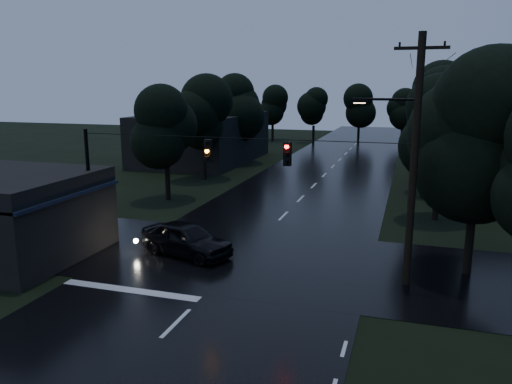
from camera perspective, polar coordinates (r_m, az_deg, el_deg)
The scene contains 16 objects.
main_road at distance 40.76m, azimuth 6.62°, elevation 0.70°, with size 12.00×120.00×0.02m, color black.
cross_street at distance 23.91m, azimuth -1.62°, elevation -7.52°, with size 60.00×9.00×0.02m, color black.
building_far_right at distance 44.18m, azimuth 25.89°, elevation 3.34°, with size 10.00×14.00×4.40m, color black.
building_far_left at distance 53.99m, azimuth -6.08°, elevation 6.21°, with size 10.00×16.00×5.00m, color black.
utility_pole_main at distance 20.47m, azimuth 17.39°, elevation 3.76°, with size 3.50×0.30×10.00m.
utility_pole_far at distance 37.52m, azimuth 18.77°, elevation 5.14°, with size 2.00×0.30×7.50m.
anchor_pole_left at distance 25.64m, azimuth -18.48°, elevation 0.16°, with size 0.18×0.18×6.00m, color black.
span_signals at distance 21.56m, azimuth -1.17°, elevation 4.67°, with size 15.00×0.37×1.12m.
tree_corner_near at distance 22.53m, azimuth 24.16°, elevation 5.86°, with size 4.48×4.48×9.44m.
tree_left_a at distance 35.41m, azimuth -10.30°, elevation 7.43°, with size 3.92×3.92×8.26m.
tree_left_b at distance 42.85m, azimuth -6.05°, elevation 8.85°, with size 4.20×4.20×8.85m.
tree_left_c at distance 52.35m, azimuth -2.28°, elevation 9.91°, with size 4.48×4.48×9.44m.
tree_right_a at distance 31.42m, azimuth 20.46°, elevation 6.97°, with size 4.20×4.20×8.85m.
tree_right_b at distance 39.40m, azimuth 20.83°, elevation 8.39°, with size 4.48×4.48×9.44m.
tree_right_c at distance 49.39m, azimuth 20.94°, elevation 9.43°, with size 4.76×4.76×10.03m.
car at distance 24.25m, azimuth -7.99°, elevation -5.33°, with size 1.92×4.77×1.63m, color black.
Camera 1 is at (7.35, -9.28, 8.06)m, focal length 35.00 mm.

